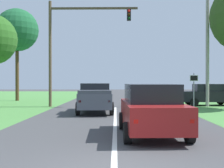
{
  "coord_description": "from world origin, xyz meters",
  "views": [
    {
      "loc": [
        0.05,
        -6.36,
        2.04
      ],
      "look_at": [
        -0.25,
        15.52,
        1.85
      ],
      "focal_mm": 47.34,
      "sensor_mm": 36.0,
      "label": 1
    }
  ],
  "objects_px": {
    "crossing_suv_far": "(209,94)",
    "red_suv_near": "(151,108)",
    "keep_moving_sign": "(194,86)",
    "extra_tree_1": "(17,30)",
    "utility_pole_right": "(207,47)",
    "traffic_light": "(71,38)",
    "pickup_truck_lead": "(95,97)"
  },
  "relations": [
    {
      "from": "crossing_suv_far",
      "to": "red_suv_near",
      "type": "bearing_deg",
      "value": -115.11
    },
    {
      "from": "keep_moving_sign",
      "to": "crossing_suv_far",
      "type": "distance_m",
      "value": 4.58
    },
    {
      "from": "keep_moving_sign",
      "to": "extra_tree_1",
      "type": "distance_m",
      "value": 19.73
    },
    {
      "from": "utility_pole_right",
      "to": "keep_moving_sign",
      "type": "bearing_deg",
      "value": -122.4
    },
    {
      "from": "traffic_light",
      "to": "keep_moving_sign",
      "type": "relative_size",
      "value": 3.25
    },
    {
      "from": "utility_pole_right",
      "to": "pickup_truck_lead",
      "type": "bearing_deg",
      "value": -150.94
    },
    {
      "from": "pickup_truck_lead",
      "to": "traffic_light",
      "type": "bearing_deg",
      "value": 116.18
    },
    {
      "from": "crossing_suv_far",
      "to": "extra_tree_1",
      "type": "xyz_separation_m",
      "value": [
        -18.36,
        5.95,
        6.51
      ]
    },
    {
      "from": "red_suv_near",
      "to": "crossing_suv_far",
      "type": "xyz_separation_m",
      "value": [
        6.54,
        13.95,
        -0.06
      ]
    },
    {
      "from": "traffic_light",
      "to": "utility_pole_right",
      "type": "bearing_deg",
      "value": 1.77
    },
    {
      "from": "traffic_light",
      "to": "red_suv_near",
      "type": "bearing_deg",
      "value": -68.62
    },
    {
      "from": "pickup_truck_lead",
      "to": "red_suv_near",
      "type": "bearing_deg",
      "value": -71.49
    },
    {
      "from": "traffic_light",
      "to": "utility_pole_right",
      "type": "xyz_separation_m",
      "value": [
        11.09,
        0.34,
        -0.68
      ]
    },
    {
      "from": "red_suv_near",
      "to": "crossing_suv_far",
      "type": "relative_size",
      "value": 1.07
    },
    {
      "from": "crossing_suv_far",
      "to": "extra_tree_1",
      "type": "height_order",
      "value": "extra_tree_1"
    },
    {
      "from": "utility_pole_right",
      "to": "red_suv_near",
      "type": "bearing_deg",
      "value": -115.26
    },
    {
      "from": "red_suv_near",
      "to": "crossing_suv_far",
      "type": "height_order",
      "value": "red_suv_near"
    },
    {
      "from": "red_suv_near",
      "to": "pickup_truck_lead",
      "type": "relative_size",
      "value": 0.86
    },
    {
      "from": "traffic_light",
      "to": "crossing_suv_far",
      "type": "relative_size",
      "value": 1.88
    },
    {
      "from": "keep_moving_sign",
      "to": "utility_pole_right",
      "type": "bearing_deg",
      "value": 57.6
    },
    {
      "from": "keep_moving_sign",
      "to": "extra_tree_1",
      "type": "bearing_deg",
      "value": 148.52
    },
    {
      "from": "utility_pole_right",
      "to": "extra_tree_1",
      "type": "distance_m",
      "value": 19.41
    },
    {
      "from": "traffic_light",
      "to": "extra_tree_1",
      "type": "height_order",
      "value": "extra_tree_1"
    },
    {
      "from": "crossing_suv_far",
      "to": "utility_pole_right",
      "type": "relative_size",
      "value": 0.47
    },
    {
      "from": "utility_pole_right",
      "to": "extra_tree_1",
      "type": "height_order",
      "value": "utility_pole_right"
    },
    {
      "from": "keep_moving_sign",
      "to": "utility_pole_right",
      "type": "distance_m",
      "value": 4.75
    },
    {
      "from": "traffic_light",
      "to": "utility_pole_right",
      "type": "distance_m",
      "value": 11.12
    },
    {
      "from": "keep_moving_sign",
      "to": "extra_tree_1",
      "type": "relative_size",
      "value": 0.27
    },
    {
      "from": "red_suv_near",
      "to": "keep_moving_sign",
      "type": "distance_m",
      "value": 10.94
    },
    {
      "from": "red_suv_near",
      "to": "keep_moving_sign",
      "type": "height_order",
      "value": "keep_moving_sign"
    },
    {
      "from": "red_suv_near",
      "to": "traffic_light",
      "type": "distance_m",
      "value": 14.34
    },
    {
      "from": "red_suv_near",
      "to": "extra_tree_1",
      "type": "xyz_separation_m",
      "value": [
        -11.82,
        19.9,
        6.45
      ]
    }
  ]
}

